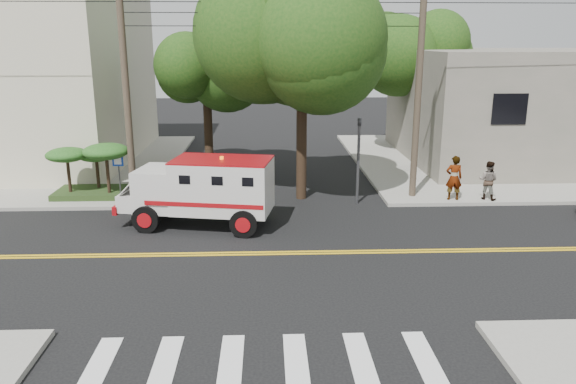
{
  "coord_description": "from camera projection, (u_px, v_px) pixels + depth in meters",
  "views": [
    {
      "loc": [
        0.01,
        -17.0,
        6.7
      ],
      "look_at": [
        0.74,
        1.66,
        1.6
      ],
      "focal_mm": 35.0,
      "sensor_mm": 36.0,
      "label": 1
    }
  ],
  "objects": [
    {
      "name": "tree_left",
      "position": [
        212.0,
        59.0,
        27.91
      ],
      "size": [
        4.48,
        4.2,
        7.7
      ],
      "color": "black",
      "rests_on": "ground"
    },
    {
      "name": "pedestrian_b",
      "position": [
        488.0,
        180.0,
        23.55
      ],
      "size": [
        1.01,
        0.97,
        1.64
      ],
      "primitive_type": "imported",
      "rotation": [
        0.0,
        0.0,
        2.52
      ],
      "color": "gray",
      "rests_on": "sidewalk_ne"
    },
    {
      "name": "ground",
      "position": [
        267.0,
        253.0,
        18.15
      ],
      "size": [
        100.0,
        100.0,
        0.0
      ],
      "primitive_type": "plane",
      "color": "black",
      "rests_on": "ground"
    },
    {
      "name": "traffic_signal",
      "position": [
        359.0,
        151.0,
        23.11
      ],
      "size": [
        0.15,
        0.18,
        3.6
      ],
      "color": "#3F3F42",
      "rests_on": "ground"
    },
    {
      "name": "armored_truck",
      "position": [
        203.0,
        188.0,
        20.45
      ],
      "size": [
        5.88,
        3.07,
        2.55
      ],
      "rotation": [
        0.0,
        0.0,
        -0.18
      ],
      "color": "silver",
      "rests_on": "ground"
    },
    {
      "name": "palm_planter",
      "position": [
        92.0,
        162.0,
        23.83
      ],
      "size": [
        3.52,
        2.63,
        2.36
      ],
      "color": "#1E3314",
      "rests_on": "sidewalk_nw"
    },
    {
      "name": "utility_pole_left",
      "position": [
        127.0,
        96.0,
        22.54
      ],
      "size": [
        0.28,
        0.28,
        9.0
      ],
      "primitive_type": "cylinder",
      "color": "#382D23",
      "rests_on": "ground"
    },
    {
      "name": "sidewalk_ne",
      "position": [
        506.0,
        161.0,
        31.65
      ],
      "size": [
        17.0,
        17.0,
        0.15
      ],
      "primitive_type": "cube",
      "color": "gray",
      "rests_on": "ground"
    },
    {
      "name": "building_right",
      "position": [
        534.0,
        105.0,
        31.38
      ],
      "size": [
        14.0,
        12.0,
        6.0
      ],
      "primitive_type": "cube",
      "color": "#686659",
      "rests_on": "sidewalk_ne"
    },
    {
      "name": "utility_pole_right",
      "position": [
        418.0,
        94.0,
        23.18
      ],
      "size": [
        0.28,
        0.28,
        9.0
      ],
      "primitive_type": "cylinder",
      "color": "#382D23",
      "rests_on": "ground"
    },
    {
      "name": "accessibility_sign",
      "position": [
        119.0,
        171.0,
        23.51
      ],
      "size": [
        0.45,
        0.1,
        2.02
      ],
      "color": "#3F3F42",
      "rests_on": "ground"
    },
    {
      "name": "sidewalk_nw",
      "position": [
        20.0,
        165.0,
        30.64
      ],
      "size": [
        17.0,
        17.0,
        0.15
      ],
      "primitive_type": "cube",
      "color": "gray",
      "rests_on": "ground"
    },
    {
      "name": "tree_main",
      "position": [
        314.0,
        26.0,
        22.31
      ],
      "size": [
        6.08,
        5.7,
        9.85
      ],
      "color": "black",
      "rests_on": "ground"
    },
    {
      "name": "pedestrian_a",
      "position": [
        454.0,
        178.0,
        23.46
      ],
      "size": [
        0.72,
        0.5,
        1.89
      ],
      "primitive_type": "imported",
      "rotation": [
        0.0,
        0.0,
        3.08
      ],
      "color": "gray",
      "rests_on": "sidewalk_ne"
    },
    {
      "name": "tree_right",
      "position": [
        420.0,
        50.0,
        32.08
      ],
      "size": [
        4.8,
        4.5,
        8.2
      ],
      "color": "black",
      "rests_on": "ground"
    }
  ]
}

